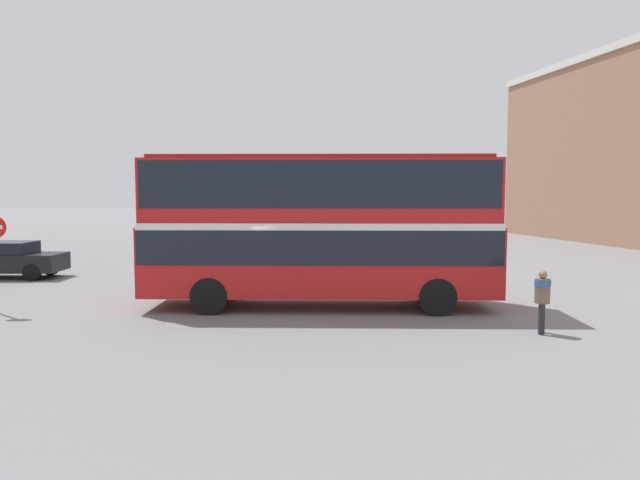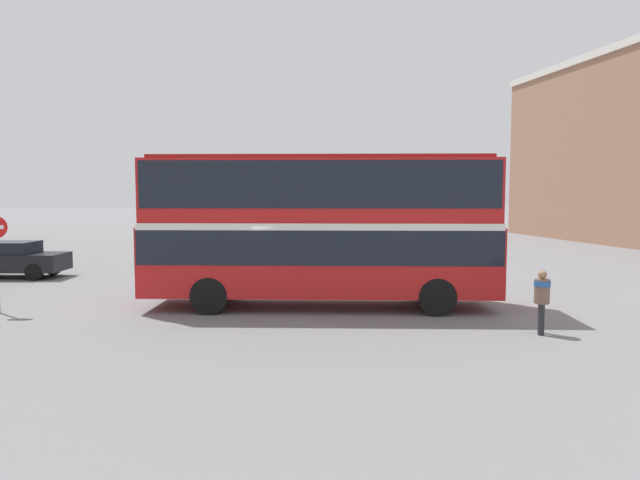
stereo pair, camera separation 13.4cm
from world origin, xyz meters
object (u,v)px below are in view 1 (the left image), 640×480
object	(u,v)px
pedestrian_foreground	(542,295)
parked_car_kerb_near	(8,259)
parked_car_kerb_far	(205,240)
double_decker_bus	(320,221)

from	to	relation	value
pedestrian_foreground	parked_car_kerb_near	distance (m)	20.18
parked_car_kerb_far	double_decker_bus	bearing A→B (deg)	-92.33
parked_car_kerb_near	parked_car_kerb_far	world-z (taller)	parked_car_kerb_far
double_decker_bus	parked_car_kerb_far	distance (m)	15.80
double_decker_bus	parked_car_kerb_near	xyz separation A→B (m)	(-11.19, 8.24, -1.83)
parked_car_kerb_near	parked_car_kerb_far	xyz separation A→B (m)	(7.80, 7.09, 0.08)
pedestrian_foreground	parked_car_kerb_far	world-z (taller)	parked_car_kerb_far
parked_car_kerb_far	parked_car_kerb_near	bearing A→B (deg)	-152.52
double_decker_bus	pedestrian_foreground	distance (m)	6.51
double_decker_bus	pedestrian_foreground	size ratio (longest dim) A/B	6.81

